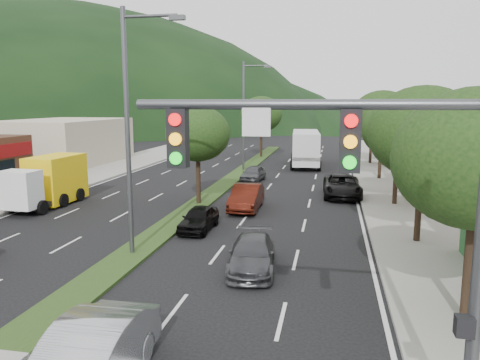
% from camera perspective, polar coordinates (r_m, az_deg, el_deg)
% --- Properties ---
extents(ground, '(160.00, 160.00, 0.00)m').
position_cam_1_polar(ground, '(14.09, -27.07, -18.37)').
color(ground, black).
rests_on(ground, ground).
extents(sidewalk_right, '(5.00, 90.00, 0.15)m').
position_cam_1_polar(sidewalk_right, '(35.46, 18.12, -1.20)').
color(sidewalk_right, gray).
rests_on(sidewalk_right, ground).
extents(sidewalk_left, '(6.00, 90.00, 0.15)m').
position_cam_1_polar(sidewalk_left, '(41.04, -19.93, 0.10)').
color(sidewalk_left, gray).
rests_on(sidewalk_left, ground).
extents(median, '(1.60, 56.00, 0.12)m').
position_cam_1_polar(median, '(39.00, -0.96, 0.19)').
color(median, '#1E3513').
rests_on(median, ground).
extents(traffic_signal, '(6.12, 0.40, 7.00)m').
position_cam_1_polar(traffic_signal, '(8.32, 17.32, -2.72)').
color(traffic_signal, '#47494C').
rests_on(traffic_signal, ground).
extents(bldg_left_far, '(9.00, 14.00, 4.60)m').
position_cam_1_polar(bldg_left_far, '(51.52, -20.66, 4.35)').
color(bldg_left_far, '#B8AB92').
rests_on(bldg_left_far, ground).
extents(bldg_right_far, '(10.00, 16.00, 5.20)m').
position_cam_1_polar(bldg_right_far, '(54.95, 23.21, 4.79)').
color(bldg_right_far, '#B8AB92').
rests_on(bldg_right_far, ground).
extents(hill_far, '(176.00, 132.00, 82.00)m').
position_cam_1_polar(hill_far, '(148.71, -25.31, 6.11)').
color(hill_far, black).
rests_on(hill_far, ground).
extents(tree_r_a, '(4.60, 4.60, 6.63)m').
position_cam_1_polar(tree_r_a, '(14.26, 26.98, 2.31)').
color(tree_r_a, black).
rests_on(tree_r_a, sidewalk_right).
extents(tree_r_b, '(4.80, 4.80, 6.94)m').
position_cam_1_polar(tree_r_b, '(22.02, 21.45, 5.41)').
color(tree_r_b, black).
rests_on(tree_r_b, sidewalk_right).
extents(tree_r_c, '(4.40, 4.40, 6.48)m').
position_cam_1_polar(tree_r_c, '(29.93, 18.75, 5.91)').
color(tree_r_c, black).
rests_on(tree_r_c, sidewalk_right).
extents(tree_r_d, '(5.00, 5.00, 7.17)m').
position_cam_1_polar(tree_r_d, '(39.84, 16.93, 7.38)').
color(tree_r_d, black).
rests_on(tree_r_d, sidewalk_right).
extents(tree_r_e, '(4.60, 4.60, 6.71)m').
position_cam_1_polar(tree_r_e, '(49.80, 15.80, 7.43)').
color(tree_r_e, black).
rests_on(tree_r_e, sidewalk_right).
extents(tree_med_near, '(4.00, 4.00, 6.02)m').
position_cam_1_polar(tree_med_near, '(28.86, -5.18, 5.62)').
color(tree_med_near, black).
rests_on(tree_med_near, median).
extents(tree_med_far, '(4.80, 4.80, 6.94)m').
position_cam_1_polar(tree_med_far, '(54.26, 2.62, 8.03)').
color(tree_med_far, black).
rests_on(tree_med_far, median).
extents(streetlight_near, '(2.60, 0.25, 10.00)m').
position_cam_1_polar(streetlight_near, '(19.34, -13.05, 6.97)').
color(streetlight_near, '#47494C').
rests_on(streetlight_near, ground).
extents(streetlight_mid, '(2.60, 0.25, 10.00)m').
position_cam_1_polar(streetlight_mid, '(43.36, 0.69, 8.45)').
color(streetlight_mid, '#47494C').
rests_on(streetlight_mid, ground).
extents(car_queue_a, '(1.49, 3.55, 1.20)m').
position_cam_1_polar(car_queue_a, '(23.52, -5.05, -4.70)').
color(car_queue_a, black).
rests_on(car_queue_a, ground).
extents(car_queue_b, '(2.16, 4.37, 1.22)m').
position_cam_1_polar(car_queue_b, '(18.06, 1.46, -9.04)').
color(car_queue_b, '#424347').
rests_on(car_queue_b, ground).
extents(car_queue_c, '(1.65, 4.56, 1.49)m').
position_cam_1_polar(car_queue_c, '(27.90, 0.80, -2.11)').
color(car_queue_c, '#45140B').
rests_on(car_queue_c, ground).
extents(car_queue_d, '(2.63, 5.40, 1.48)m').
position_cam_1_polar(car_queue_d, '(32.38, 12.34, -0.72)').
color(car_queue_d, black).
rests_on(car_queue_d, ground).
extents(car_queue_e, '(1.84, 3.90, 1.29)m').
position_cam_1_polar(car_queue_e, '(37.84, 1.61, 0.79)').
color(car_queue_e, '#47474C').
rests_on(car_queue_e, ground).
extents(box_truck, '(2.53, 6.19, 3.02)m').
position_cam_1_polar(box_truck, '(31.21, -22.23, -0.30)').
color(box_truck, white).
rests_on(box_truck, ground).
extents(motorhome, '(3.41, 9.19, 3.46)m').
position_cam_1_polar(motorhome, '(47.39, 8.00, 3.92)').
color(motorhome, silver).
rests_on(motorhome, ground).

